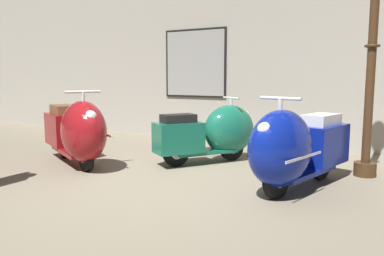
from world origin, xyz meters
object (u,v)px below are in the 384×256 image
Objects in this scene: scooter_1 at (214,133)px; scooter_2 at (294,148)px; scooter_0 at (77,132)px; lamppost at (372,46)px.

scooter_1 is 1.71m from scooter_2.
scooter_0 is 2.01m from scooter_1.
scooter_0 is at bearing -69.89° from scooter_2.
scooter_1 is (1.60, 1.22, -0.06)m from scooter_0.
lamppost is (0.65, 1.14, 1.18)m from scooter_2.
scooter_2 is at bearing 32.99° from scooter_0.
scooter_0 reaches higher than scooter_1.
scooter_1 is at bearing 64.51° from scooter_0.
scooter_1 is 0.86× the size of scooter_2.
scooter_1 is at bearing -107.97° from scooter_2.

